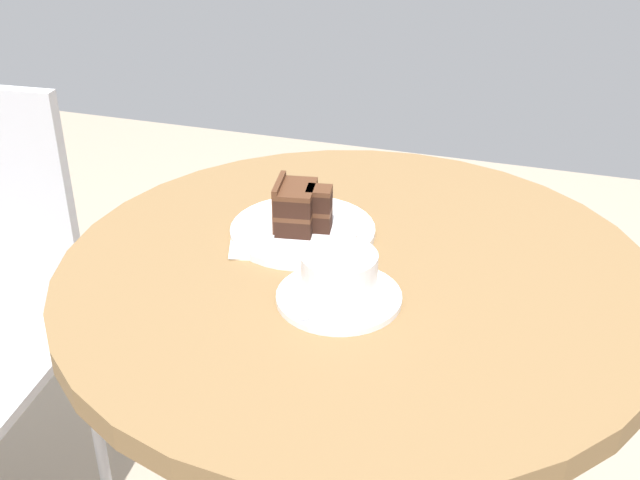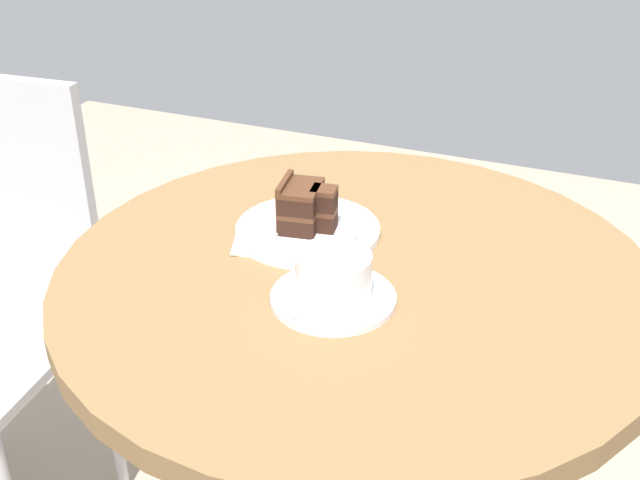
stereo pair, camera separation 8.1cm
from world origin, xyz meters
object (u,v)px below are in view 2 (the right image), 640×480
object	(u,v)px
coffee_cup	(335,274)
teaspoon	(316,315)
fork	(290,212)
napkin	(279,238)
cake_plate	(308,230)
saucer	(334,298)
cake_slice	(304,206)

from	to	relation	value
coffee_cup	teaspoon	distance (m)	0.06
fork	napkin	size ratio (longest dim) A/B	0.92
napkin	teaspoon	bearing A→B (deg)	-143.08
napkin	cake_plate	bearing A→B (deg)	-45.65
saucer	fork	size ratio (longest dim) A/B	1.12
saucer	fork	xyz separation A→B (m)	(0.19, 0.15, 0.01)
saucer	fork	distance (m)	0.24
cake_slice	cake_plate	bearing A→B (deg)	-57.28
cake_plate	cake_slice	bearing A→B (deg)	122.72
cake_slice	napkin	world-z (taller)	cake_slice
cake_plate	cake_slice	distance (m)	0.04
saucer	napkin	bearing A→B (deg)	47.77
cake_plate	napkin	bearing A→B (deg)	134.35
teaspoon	cake_plate	xyz separation A→B (m)	(0.21, 0.10, -0.01)
cake_slice	napkin	xyz separation A→B (m)	(-0.03, 0.03, -0.04)
saucer	coffee_cup	size ratio (longest dim) A/B	1.23
cake_slice	coffee_cup	bearing A→B (deg)	-144.58
saucer	teaspoon	size ratio (longest dim) A/B	1.79
cake_plate	saucer	bearing A→B (deg)	-146.60
saucer	cake_slice	world-z (taller)	cake_slice
saucer	cake_plate	distance (m)	0.19
cake_plate	cake_slice	xyz separation A→B (m)	(-0.00, 0.00, 0.04)
cake_plate	napkin	world-z (taller)	cake_plate
teaspoon	cake_slice	xyz separation A→B (m)	(0.21, 0.10, 0.04)
saucer	teaspoon	bearing A→B (deg)	176.63
cake_slice	fork	size ratio (longest dim) A/B	0.61
cake_plate	fork	world-z (taller)	fork
fork	cake_slice	bearing A→B (deg)	-138.79
fork	saucer	bearing A→B (deg)	-149.98
teaspoon	cake_plate	size ratio (longest dim) A/B	0.42
coffee_cup	napkin	xyz separation A→B (m)	(0.12, 0.14, -0.04)
coffee_cup	cake_plate	size ratio (longest dim) A/B	0.61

